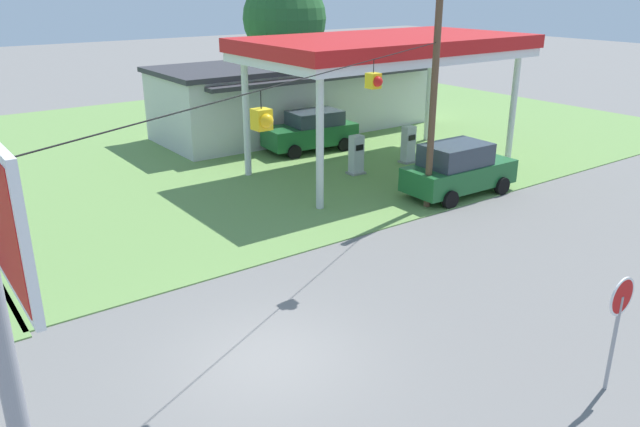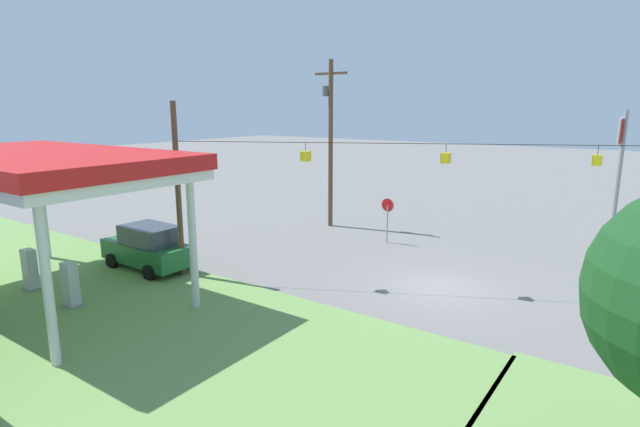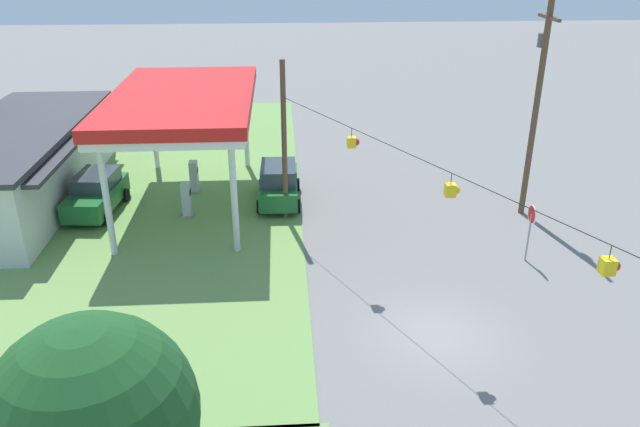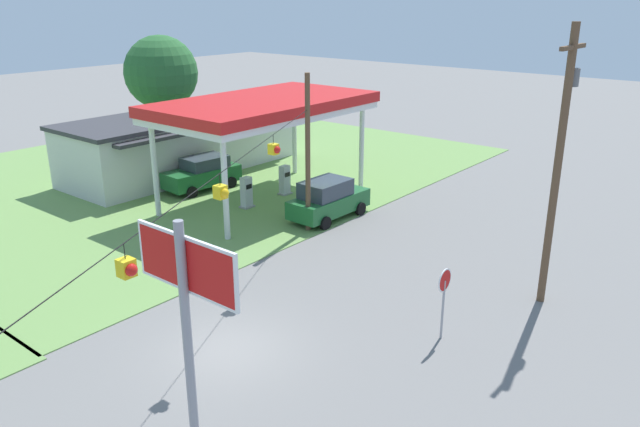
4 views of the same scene
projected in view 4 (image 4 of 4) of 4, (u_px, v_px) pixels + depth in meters
ground_plane at (229, 350)px, 20.02m from camera, size 160.00×160.00×0.00m
grass_verge_station_corner at (194, 168)px, 41.06m from camera, size 36.00×28.00×0.04m
gas_station_canopy at (264, 108)px, 32.81m from camera, size 12.02×6.59×5.67m
gas_station_store at (183, 142)px, 39.84m from camera, size 15.39×6.36×3.75m
fuel_pump_near at (246, 193)px, 33.14m from camera, size 0.71×0.56×1.70m
fuel_pump_far at (285, 181)px, 35.35m from camera, size 0.71×0.56×1.70m
car_at_pumps_front at (328, 199)px, 31.47m from camera, size 4.61×2.19×2.06m
car_at_pumps_rear at (203, 173)px, 36.28m from camera, size 4.62×2.42×1.95m
stop_sign_roadside at (444, 288)px, 20.12m from camera, size 0.80×0.08×2.50m
stop_sign_overhead at (189, 322)px, 11.25m from camera, size 0.22×2.60×7.14m
utility_pole_main at (559, 155)px, 21.46m from camera, size 2.20×0.44×9.97m
signal_span_gantry at (223, 232)px, 18.68m from camera, size 19.95×10.24×7.51m
tree_behind_station at (161, 73)px, 43.95m from camera, size 5.16×5.16×8.22m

